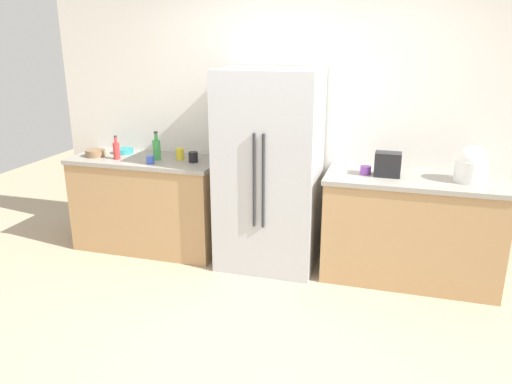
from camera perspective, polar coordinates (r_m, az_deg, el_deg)
ground_plane at (r=3.61m, az=-0.34°, el=-17.39°), size 10.13×10.13×0.00m
kitchen_back_panel at (r=4.69m, az=5.72°, el=9.11°), size 5.06×0.10×2.77m
counter_left at (r=5.07m, az=-12.20°, el=-1.26°), size 1.46×0.63×0.93m
counter_right at (r=4.50m, az=17.33°, el=-4.11°), size 1.49×0.63×0.93m
refrigerator at (r=4.46m, az=1.50°, el=2.41°), size 0.88×0.68×1.80m
toaster at (r=4.32m, az=14.89°, el=3.09°), size 0.22×0.15×0.20m
rice_cooker at (r=4.37m, az=23.49°, el=2.85°), size 0.26×0.26×0.30m
bottle_a at (r=4.94m, az=-15.72°, el=4.65°), size 0.06×0.06×0.23m
bottle_b at (r=4.83m, az=-11.34°, el=4.89°), size 0.07×0.07×0.27m
cup_a at (r=4.69m, az=-7.22°, el=4.00°), size 0.09×0.09×0.10m
cup_b at (r=4.71m, az=-12.03°, el=3.64°), size 0.07×0.07×0.07m
cup_c at (r=4.80m, az=-8.72°, el=4.32°), size 0.08×0.08×0.11m
cup_d at (r=4.35m, az=12.46°, el=2.46°), size 0.09×0.09×0.07m
bowl_a at (r=5.14m, az=-17.96°, el=4.28°), size 0.19×0.19×0.07m
bowl_b at (r=5.19m, az=-14.97°, el=4.59°), size 0.20×0.20×0.05m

